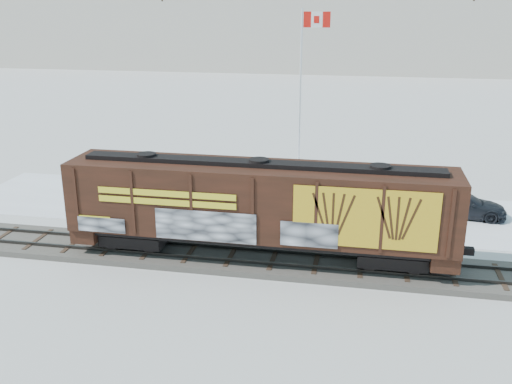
% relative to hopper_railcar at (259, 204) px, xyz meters
% --- Properties ---
extents(ground, '(500.00, 500.00, 0.00)m').
position_rel_hopper_railcar_xyz_m(ground, '(0.68, 0.01, -2.93)').
color(ground, white).
rests_on(ground, ground).
extents(rail_track, '(50.00, 3.40, 0.43)m').
position_rel_hopper_railcar_xyz_m(rail_track, '(0.68, 0.01, -2.78)').
color(rail_track, '#59544C').
rests_on(rail_track, ground).
extents(parking_strip, '(40.00, 8.00, 0.03)m').
position_rel_hopper_railcar_xyz_m(parking_strip, '(0.68, 7.51, -2.91)').
color(parking_strip, white).
rests_on(parking_strip, ground).
extents(hopper_railcar, '(17.54, 3.06, 4.49)m').
position_rel_hopper_railcar_xyz_m(hopper_railcar, '(0.00, 0.00, 0.00)').
color(hopper_railcar, black).
rests_on(hopper_railcar, rail_track).
extents(flagpole, '(2.30, 0.90, 11.29)m').
position_rel_hopper_railcar_xyz_m(flagpole, '(0.21, 14.72, 1.23)').
color(flagpole, silver).
rests_on(flagpole, ground).
extents(car_silver, '(4.55, 1.91, 1.54)m').
position_rel_hopper_railcar_xyz_m(car_silver, '(-9.39, 7.77, -2.13)').
color(car_silver, silver).
rests_on(car_silver, parking_strip).
extents(car_white, '(4.27, 2.03, 1.35)m').
position_rel_hopper_railcar_xyz_m(car_white, '(0.65, 8.23, -2.22)').
color(car_white, white).
rests_on(car_white, parking_strip).
extents(car_dark, '(4.99, 2.42, 1.40)m').
position_rel_hopper_railcar_xyz_m(car_dark, '(10.20, 8.23, -2.20)').
color(car_dark, black).
rests_on(car_dark, parking_strip).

